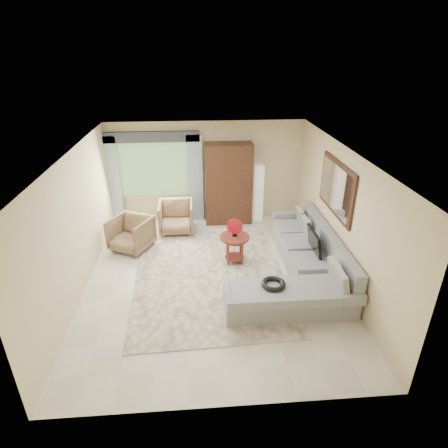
{
  "coord_description": "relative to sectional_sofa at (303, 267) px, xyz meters",
  "views": [
    {
      "loc": [
        -0.28,
        -6.37,
        4.31
      ],
      "look_at": [
        0.25,
        0.35,
        1.05
      ],
      "focal_mm": 30.0,
      "sensor_mm": 36.0,
      "label": 1
    }
  ],
  "objects": [
    {
      "name": "valance",
      "position": [
        -3.13,
        3.08,
        1.97
      ],
      "size": [
        2.4,
        0.12,
        0.26
      ],
      "primitive_type": "cube",
      "color": "#1E232D",
      "rests_on": "wall_back"
    },
    {
      "name": "floor_lamp",
      "position": [
        -0.43,
        2.96,
        0.47
      ],
      "size": [
        0.24,
        0.24,
        1.5
      ],
      "primitive_type": "cube",
      "color": "silver",
      "rests_on": "ground"
    },
    {
      "name": "sectional_sofa",
      "position": [
        0.0,
        0.0,
        0.0
      ],
      "size": [
        2.3,
        3.46,
        0.9
      ],
      "color": "#A4A7AD",
      "rests_on": "ground"
    },
    {
      "name": "potted_plant",
      "position": [
        -3.71,
        2.73,
        -0.01
      ],
      "size": [
        0.61,
        0.57,
        0.54
      ],
      "primitive_type": "imported",
      "rotation": [
        0.0,
        0.0,
        0.38
      ],
      "color": "#999999",
      "rests_on": "ground"
    },
    {
      "name": "curtain_right",
      "position": [
        -2.08,
        3.06,
        0.87
      ],
      "size": [
        0.4,
        0.08,
        2.3
      ],
      "primitive_type": "cube",
      "color": "#9EB7CC",
      "rests_on": "ground"
    },
    {
      "name": "armchair_right",
      "position": [
        -2.59,
        2.38,
        0.11
      ],
      "size": [
        0.84,
        0.86,
        0.78
      ],
      "primitive_type": "imported",
      "rotation": [
        0.0,
        0.0,
        0.0
      ],
      "color": "#8C634C",
      "rests_on": "ground"
    },
    {
      "name": "wall_mirror",
      "position": [
        0.68,
        0.53,
        1.47
      ],
      "size": [
        0.05,
        1.7,
        1.05
      ],
      "color": "black",
      "rests_on": "wall_right"
    },
    {
      "name": "armchair_left",
      "position": [
        -3.59,
        1.56,
        0.11
      ],
      "size": [
        1.13,
        1.14,
        0.78
      ],
      "primitive_type": "imported",
      "rotation": [
        0.0,
        0.0,
        -0.48
      ],
      "color": "#947A50",
      "rests_on": "ground"
    },
    {
      "name": "armoire",
      "position": [
        -1.23,
        2.9,
        0.77
      ],
      "size": [
        1.2,
        0.55,
        2.1
      ],
      "primitive_type": "cube",
      "color": "#321910",
      "rests_on": "ground"
    },
    {
      "name": "tv_screen",
      "position": [
        0.27,
        0.25,
        0.44
      ],
      "size": [
        0.14,
        0.74,
        0.48
      ],
      "primitive_type": "cube",
      "rotation": [
        0.0,
        -0.17,
        0.0
      ],
      "color": "black",
      "rests_on": "sectional_sofa"
    },
    {
      "name": "area_rug",
      "position": [
        -1.85,
        0.24,
        -0.27
      ],
      "size": [
        3.14,
        4.1,
        0.02
      ],
      "primitive_type": "cube",
      "rotation": [
        0.0,
        0.0,
        0.04
      ],
      "color": "beige",
      "rests_on": "ground"
    },
    {
      "name": "window",
      "position": [
        -3.13,
        3.15,
        1.12
      ],
      "size": [
        1.8,
        0.04,
        1.4
      ],
      "primitive_type": "cube",
      "color": "#669E59",
      "rests_on": "wall_back"
    },
    {
      "name": "garden_hose",
      "position": [
        -0.78,
        -0.89,
        0.26
      ],
      "size": [
        0.43,
        0.43,
        0.09
      ],
      "primitive_type": "torus",
      "color": "black",
      "rests_on": "sectional_sofa"
    },
    {
      "name": "coffee_table",
      "position": [
        -1.29,
        0.78,
        0.05
      ],
      "size": [
        0.63,
        0.63,
        0.63
      ],
      "rotation": [
        0.0,
        0.0,
        -0.4
      ],
      "color": "#501E15",
      "rests_on": "ground"
    },
    {
      "name": "red_disc",
      "position": [
        -1.29,
        0.78,
        0.58
      ],
      "size": [
        0.34,
        0.1,
        0.34
      ],
      "primitive_type": "cylinder",
      "rotation": [
        1.57,
        0.0,
        -0.23
      ],
      "color": "#AF111C",
      "rests_on": "coffee_table"
    },
    {
      "name": "curtain_left",
      "position": [
        -4.18,
        3.06,
        0.87
      ],
      "size": [
        0.4,
        0.08,
        2.3
      ],
      "primitive_type": "cube",
      "color": "#9EB7CC",
      "rests_on": "ground"
    },
    {
      "name": "ground",
      "position": [
        -1.78,
        0.18,
        -0.28
      ],
      "size": [
        6.0,
        6.0,
        0.0
      ],
      "primitive_type": "plane",
      "color": "silver",
      "rests_on": "ground"
    }
  ]
}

